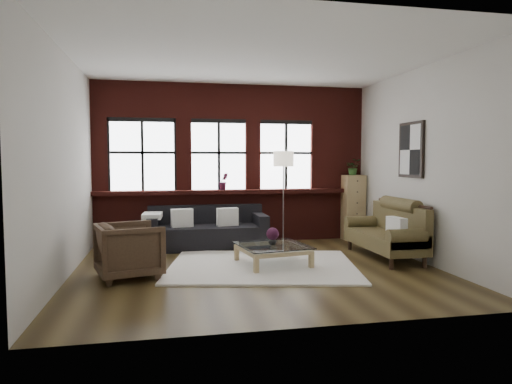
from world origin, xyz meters
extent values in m
plane|color=#392B15|center=(0.00, 0.00, 0.00)|extent=(5.50, 5.50, 0.00)
plane|color=white|center=(0.00, 0.00, 3.20)|extent=(5.50, 5.50, 0.00)
plane|color=beige|center=(0.00, 2.50, 1.60)|extent=(5.50, 0.00, 5.50)
plane|color=beige|center=(0.00, -2.50, 1.60)|extent=(5.50, 0.00, 5.50)
plane|color=beige|center=(-2.75, 0.00, 1.60)|extent=(0.00, 5.00, 5.00)
plane|color=beige|center=(2.75, 0.00, 1.60)|extent=(0.00, 5.00, 5.00)
cube|color=#511813|center=(0.00, 2.35, 1.04)|extent=(5.50, 0.30, 0.08)
cube|color=white|center=(0.11, 0.14, 0.02)|extent=(3.27, 2.79, 0.03)
cube|color=white|center=(-1.07, 1.80, 0.60)|extent=(0.42, 0.22, 0.34)
cube|color=white|center=(-0.21, 1.80, 0.60)|extent=(0.42, 0.20, 0.34)
cube|color=white|center=(2.22, -0.17, 0.60)|extent=(0.19, 0.39, 0.34)
imported|color=#3F2D1F|center=(-1.89, -0.14, 0.40)|extent=(1.07, 1.05, 0.79)
imported|color=#B2B2B2|center=(0.29, 0.19, 0.40)|extent=(0.17, 0.17, 0.14)
sphere|color=#461834|center=(0.29, 0.19, 0.51)|extent=(0.20, 0.20, 0.20)
cube|color=tan|center=(2.51, 2.23, 0.68)|extent=(0.42, 0.42, 1.36)
imported|color=#2D5923|center=(2.51, 2.23, 1.53)|extent=(0.36, 0.33, 0.34)
imported|color=#461834|center=(-0.22, 2.32, 1.25)|extent=(0.22, 0.19, 0.34)
camera|label=1|loc=(-1.37, -6.77, 1.67)|focal=32.00mm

